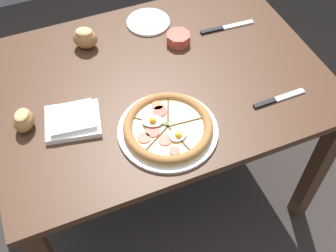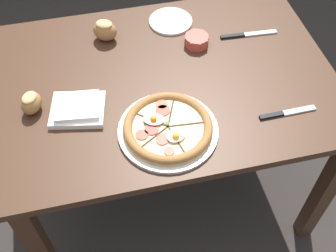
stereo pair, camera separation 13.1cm
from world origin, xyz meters
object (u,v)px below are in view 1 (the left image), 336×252
at_px(ramekin_bowl, 178,38).
at_px(napkin_folded, 73,120).
at_px(bread_piece_near, 24,120).
at_px(side_saucer, 148,22).
at_px(bread_piece_mid, 85,38).
at_px(pizza, 168,128).
at_px(dining_table, 157,98).
at_px(knife_main, 226,27).
at_px(knife_spare, 278,99).

height_order(ramekin_bowl, napkin_folded, ramekin_bowl).
relative_size(bread_piece_near, side_saucer, 0.58).
bearing_deg(bread_piece_near, bread_piece_mid, 47.10).
xyz_separation_m(pizza, bread_piece_mid, (-0.13, 0.49, 0.02)).
distance_m(pizza, napkin_folded, 0.31).
bearing_deg(ramekin_bowl, dining_table, -135.54).
xyz_separation_m(ramekin_bowl, side_saucer, (-0.06, 0.15, -0.02)).
bearing_deg(knife_main, side_saucer, 155.29).
height_order(pizza, napkin_folded, pizza).
bearing_deg(bread_piece_near, dining_table, 6.36).
bearing_deg(dining_table, knife_spare, -36.55).
relative_size(ramekin_bowl, knife_spare, 0.48).
relative_size(bread_piece_near, knife_main, 0.45).
bearing_deg(bread_piece_mid, pizza, -75.26).
distance_m(dining_table, ramekin_bowl, 0.24).
bearing_deg(knife_spare, ramekin_bowl, 115.88).
xyz_separation_m(bread_piece_near, knife_spare, (0.81, -0.20, -0.03)).
bearing_deg(side_saucer, bread_piece_mid, -170.83).
distance_m(bread_piece_near, side_saucer, 0.65).
bearing_deg(ramekin_bowl, knife_main, 2.04).
distance_m(napkin_folded, bread_piece_mid, 0.37).
height_order(dining_table, bread_piece_mid, bread_piece_mid).
distance_m(bread_piece_near, knife_main, 0.85).
bearing_deg(bread_piece_mid, dining_table, -53.81).
distance_m(napkin_folded, bread_piece_near, 0.15).
xyz_separation_m(ramekin_bowl, knife_main, (0.21, 0.01, -0.02)).
bearing_deg(knife_main, ramekin_bowl, -174.69).
distance_m(dining_table, napkin_folded, 0.36).
distance_m(knife_main, knife_spare, 0.40).
distance_m(knife_spare, side_saucer, 0.61).
xyz_separation_m(dining_table, knife_spare, (0.34, -0.25, 0.11)).
height_order(pizza, side_saucer, pizza).
relative_size(napkin_folded, knife_spare, 1.02).
bearing_deg(dining_table, bread_piece_mid, 126.19).
distance_m(pizza, side_saucer, 0.55).
bearing_deg(pizza, ramekin_bowl, 62.42).
bearing_deg(knife_spare, napkin_folded, 165.59).
bearing_deg(dining_table, napkin_folded, -164.18).
height_order(dining_table, bread_piece_near, bread_piece_near).
bearing_deg(bread_piece_mid, knife_main, -10.78).
height_order(knife_spare, side_saucer, same).
relative_size(dining_table, ramekin_bowl, 12.47).
xyz_separation_m(napkin_folded, knife_spare, (0.67, -0.16, -0.01)).
relative_size(knife_main, side_saucer, 1.30).
distance_m(napkin_folded, side_saucer, 0.56).
bearing_deg(bread_piece_mid, ramekin_bowl, -18.46).
bearing_deg(knife_spare, bread_piece_mid, 135.46).
distance_m(pizza, bread_piece_mid, 0.51).
bearing_deg(bread_piece_near, knife_main, 13.80).
bearing_deg(pizza, knife_main, 43.65).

